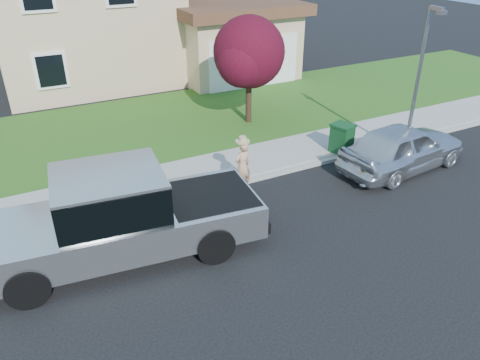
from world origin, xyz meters
name	(u,v)px	position (x,y,z in m)	size (l,w,h in m)	color
ground	(239,251)	(0.00, 0.00, 0.00)	(80.00, 80.00, 0.00)	black
curb	(224,186)	(1.00, 2.90, 0.06)	(40.00, 0.20, 0.12)	gray
sidewalk	(208,171)	(1.00, 4.00, 0.07)	(40.00, 2.00, 0.15)	gray
lawn	(161,124)	(1.00, 8.50, 0.05)	(40.00, 7.00, 0.10)	#235017
house	(108,11)	(1.31, 16.38, 3.17)	(14.00, 11.30, 6.85)	tan
pickup_truck	(119,218)	(-2.43, 1.16, 0.99)	(6.69, 2.90, 2.13)	black
woman	(243,165)	(1.45, 2.57, 0.80)	(0.63, 0.49, 1.68)	tan
sedan	(403,147)	(6.50, 1.46, 0.75)	(1.77, 4.39, 1.50)	silver
ornamental_tree	(250,56)	(4.14, 7.09, 2.64)	(2.90, 2.62, 3.98)	black
trash_bin	(342,138)	(5.43, 3.10, 0.64)	(0.77, 0.83, 0.98)	#0F3818
street_lamp	(419,77)	(7.21, 1.95, 2.74)	(0.26, 0.63, 4.81)	slate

